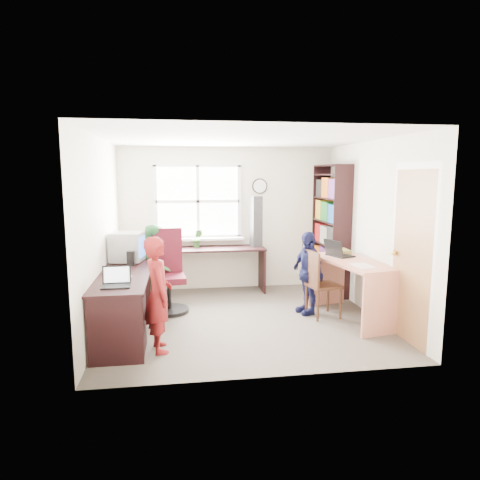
{
  "coord_description": "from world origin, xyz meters",
  "views": [
    {
      "loc": [
        -0.85,
        -5.5,
        1.93
      ],
      "look_at": [
        0.0,
        0.25,
        1.05
      ],
      "focal_mm": 32.0,
      "sensor_mm": 36.0,
      "label": 1
    }
  ],
  "objects": [
    {
      "name": "person_red",
      "position": [
        -1.08,
        -0.88,
        0.64
      ],
      "size": [
        0.4,
        0.52,
        1.28
      ],
      "primitive_type": "imported",
      "rotation": [
        0.0,
        0.0,
        1.77
      ],
      "color": "maroon",
      "rests_on": "ground"
    },
    {
      "name": "person_green",
      "position": [
        -1.18,
        0.74,
        0.61
      ],
      "size": [
        0.52,
        0.64,
        1.23
      ],
      "primitive_type": "imported",
      "rotation": [
        0.0,
        0.0,
        1.47
      ],
      "color": "#2F7639",
      "rests_on": "ground"
    },
    {
      "name": "l_desk",
      "position": [
        -1.31,
        -0.28,
        0.46
      ],
      "size": [
        2.38,
        2.95,
        0.75
      ],
      "color": "black",
      "rests_on": "ground"
    },
    {
      "name": "paper_a",
      "position": [
        -1.53,
        -0.36,
        0.75
      ],
      "size": [
        0.28,
        0.32,
        0.0
      ],
      "rotation": [
        0.0,
        0.0,
        0.39
      ],
      "color": "silver",
      "rests_on": "l_desk"
    },
    {
      "name": "speaker_b",
      "position": [
        -1.48,
        0.89,
        0.85
      ],
      "size": [
        0.12,
        0.12,
        0.19
      ],
      "rotation": [
        0.0,
        0.0,
        -0.27
      ],
      "color": "black",
      "rests_on": "l_desk"
    },
    {
      "name": "laptop_left",
      "position": [
        -1.52,
        -0.86,
        0.8
      ],
      "size": [
        0.31,
        0.26,
        0.21
      ],
      "rotation": [
        0.0,
        0.0,
        0.03
      ],
      "color": "black",
      "rests_on": "l_desk"
    },
    {
      "name": "wooden_chair",
      "position": [
        1.05,
        -0.05,
        0.5
      ],
      "size": [
        0.46,
        0.46,
        0.93
      ],
      "rotation": [
        0.0,
        0.0,
        0.16
      ],
      "color": "#412415",
      "rests_on": "ground"
    },
    {
      "name": "speaker_a",
      "position": [
        -1.47,
        0.2,
        0.85
      ],
      "size": [
        0.1,
        0.1,
        0.19
      ],
      "rotation": [
        0.0,
        0.0,
        -0.03
      ],
      "color": "black",
      "rests_on": "l_desk"
    },
    {
      "name": "game_box",
      "position": [
        1.47,
        0.36,
        0.83
      ],
      "size": [
        0.3,
        0.3,
        0.06
      ],
      "rotation": [
        0.0,
        0.0,
        0.0
      ],
      "color": "red",
      "rests_on": "right_desk"
    },
    {
      "name": "right_desk",
      "position": [
        1.47,
        -0.17,
        0.58
      ],
      "size": [
        0.88,
        1.48,
        0.8
      ],
      "rotation": [
        0.0,
        0.0,
        0.18
      ],
      "color": "tan",
      "rests_on": "ground"
    },
    {
      "name": "potted_plant",
      "position": [
        -0.52,
        1.49,
        0.9
      ],
      "size": [
        0.19,
        0.16,
        0.3
      ],
      "primitive_type": "imported",
      "rotation": [
        0.0,
        0.0,
        -0.16
      ],
      "color": "#31702C",
      "rests_on": "l_desk"
    },
    {
      "name": "bookshelf",
      "position": [
        1.65,
        1.19,
        1.0
      ],
      "size": [
        0.3,
        1.02,
        2.1
      ],
      "color": "black",
      "rests_on": "ground"
    },
    {
      "name": "laptop_right",
      "position": [
        1.37,
        0.13,
        0.86
      ],
      "size": [
        0.4,
        0.43,
        0.24
      ],
      "rotation": [
        0.0,
        0.0,
        1.94
      ],
      "color": "black",
      "rests_on": "right_desk"
    },
    {
      "name": "swivel_chair",
      "position": [
        -0.99,
        0.53,
        0.51
      ],
      "size": [
        0.6,
        0.6,
        1.18
      ],
      "rotation": [
        0.0,
        0.0,
        0.1
      ],
      "color": "black",
      "rests_on": "ground"
    },
    {
      "name": "person_navy",
      "position": [
        0.94,
        0.14,
        0.58
      ],
      "size": [
        0.45,
        0.73,
        1.16
      ],
      "primitive_type": "imported",
      "rotation": [
        0.0,
        0.0,
        -1.3
      ],
      "color": "#12143B",
      "rests_on": "ground"
    },
    {
      "name": "room",
      "position": [
        0.01,
        0.1,
        1.22
      ],
      "size": [
        3.64,
        3.44,
        2.44
      ],
      "color": "#463E37",
      "rests_on": "ground"
    },
    {
      "name": "paper_b",
      "position": [
        1.45,
        -0.52,
        0.81
      ],
      "size": [
        0.26,
        0.34,
        0.0
      ],
      "rotation": [
        0.0,
        0.0,
        0.11
      ],
      "color": "silver",
      "rests_on": "right_desk"
    },
    {
      "name": "cd_tower",
      "position": [
        0.45,
        1.43,
        1.17
      ],
      "size": [
        0.2,
        0.19,
        0.84
      ],
      "rotation": [
        0.0,
        0.0,
        0.27
      ],
      "color": "black",
      "rests_on": "l_desk"
    },
    {
      "name": "crt_monitor",
      "position": [
        -1.54,
        0.44,
        0.96
      ],
      "size": [
        0.47,
        0.44,
        0.41
      ],
      "rotation": [
        0.0,
        0.0,
        -0.18
      ],
      "color": "#99999E",
      "rests_on": "l_desk"
    }
  ]
}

